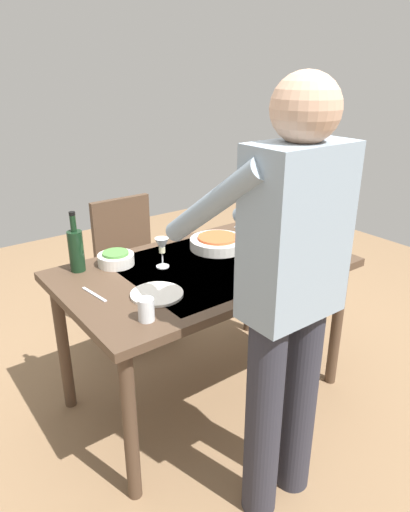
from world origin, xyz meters
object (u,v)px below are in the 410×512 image
object	(u,v)px
serving_bowl_pasta	(218,242)
side_bowl_salad	(116,258)
water_cup_near_left	(146,310)
dinner_plate_far	(301,256)
dining_table	(205,281)
chair_near	(131,260)
wine_bottle	(76,249)
wine_glass_left	(273,224)
person_server	(287,290)
wine_glass_right	(162,247)
water_cup_near_right	(290,259)
dinner_plate_near	(157,294)

from	to	relation	value
serving_bowl_pasta	side_bowl_salad	xyz separation A→B (m)	(0.54, -0.13, 0.00)
water_cup_near_left	dinner_plate_far	world-z (taller)	water_cup_near_left
dining_table	chair_near	xyz separation A→B (m)	(-0.01, -0.81, -0.16)
serving_bowl_pasta	dinner_plate_far	size ratio (longest dim) A/B	1.30
serving_bowl_pasta	dinner_plate_far	xyz separation A→B (m)	(-0.27, 0.35, -0.03)
wine_bottle	dinner_plate_far	distance (m)	1.13
water_cup_near_left	wine_glass_left	bearing A→B (deg)	-161.98
person_server	wine_glass_right	world-z (taller)	person_server
dining_table	person_server	xyz separation A→B (m)	(0.15, 0.69, 0.27)
dining_table	wine_glass_left	distance (m)	0.54
dinner_plate_far	wine_glass_right	bearing A→B (deg)	-26.43
dining_table	water_cup_near_right	size ratio (longest dim) A/B	13.04
wine_glass_left	water_cup_near_left	distance (m)	1.05
wine_glass_left	side_bowl_salad	bearing A→B (deg)	-15.54
person_server	water_cup_near_left	size ratio (longest dim) A/B	18.26
water_cup_near_right	dinner_plate_near	world-z (taller)	water_cup_near_right
dining_table	wine_glass_right	xyz separation A→B (m)	(0.18, -0.11, 0.19)
wine_glass_right	water_cup_near_right	size ratio (longest dim) A/B	1.39
water_cup_near_right	side_bowl_salad	xyz separation A→B (m)	(0.64, -0.56, -0.02)
person_server	wine_glass_left	bearing A→B (deg)	-131.96
chair_near	water_cup_near_left	world-z (taller)	chair_near
serving_bowl_pasta	wine_bottle	bearing A→B (deg)	-13.66
wine_bottle	water_cup_near_right	world-z (taller)	wine_bottle
wine_bottle	water_cup_near_right	size ratio (longest dim) A/B	2.72
dining_table	person_server	distance (m)	0.76
side_bowl_salad	chair_near	bearing A→B (deg)	-123.43
wine_bottle	dinner_plate_near	xyz separation A→B (m)	(-0.17, 0.45, -0.10)
wine_glass_left	serving_bowl_pasta	xyz separation A→B (m)	(0.31, -0.11, -0.07)
water_cup_near_right	wine_glass_right	bearing A→B (deg)	-40.06
dinner_plate_far	serving_bowl_pasta	bearing A→B (deg)	-52.78
dining_table	serving_bowl_pasta	world-z (taller)	serving_bowl_pasta
wine_glass_left	dinner_plate_near	distance (m)	0.88
wine_bottle	serving_bowl_pasta	size ratio (longest dim) A/B	0.99
chair_near	person_server	size ratio (longest dim) A/B	0.54
person_server	side_bowl_salad	world-z (taller)	person_server
chair_near	serving_bowl_pasta	world-z (taller)	chair_near
water_cup_near_left	serving_bowl_pasta	world-z (taller)	water_cup_near_left
water_cup_near_left	dinner_plate_far	xyz separation A→B (m)	(-0.97, -0.08, -0.04)
chair_near	water_cup_near_right	distance (m)	1.18
dining_table	serving_bowl_pasta	xyz separation A→B (m)	(-0.19, -0.14, 0.12)
chair_near	dinner_plate_far	distance (m)	1.15
person_server	wine_bottle	xyz separation A→B (m)	(0.38, -1.01, -0.08)
person_server	side_bowl_salad	bearing A→B (deg)	-78.44
dinner_plate_far	water_cup_near_right	bearing A→B (deg)	25.34
dinner_plate_near	dinner_plate_far	xyz separation A→B (m)	(-0.82, 0.08, 0.00)
dining_table	dinner_plate_far	world-z (taller)	dinner_plate_far
chair_near	water_cup_near_left	bearing A→B (deg)	65.19
wine_bottle	dinner_plate_near	bearing A→B (deg)	110.28
dining_table	wine_bottle	bearing A→B (deg)	-31.18
wine_glass_right	serving_bowl_pasta	bearing A→B (deg)	-174.60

